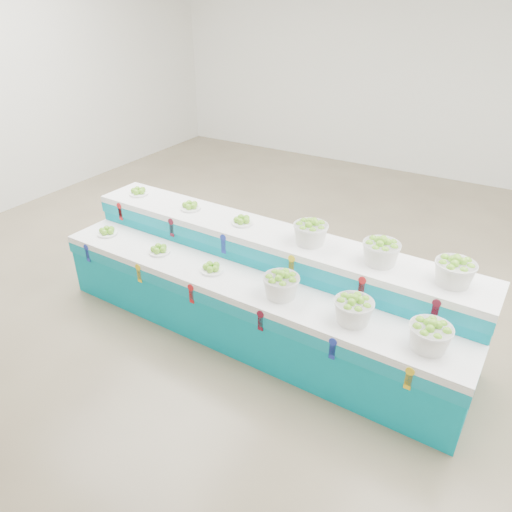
{
  "coord_description": "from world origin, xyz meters",
  "views": [
    {
      "loc": [
        2.14,
        -4.25,
        3.17
      ],
      "look_at": [
        0.05,
        -0.75,
        0.87
      ],
      "focal_mm": 33.63,
      "sensor_mm": 36.0,
      "label": 1
    }
  ],
  "objects_px": {
    "basket_lower_left": "(281,284)",
    "basket_upper_right": "(455,271)",
    "plate_upper_mid": "(190,205)",
    "display_stand": "(256,287)"
  },
  "relations": [
    {
      "from": "basket_lower_left",
      "to": "basket_upper_right",
      "type": "bearing_deg",
      "value": 20.21
    },
    {
      "from": "plate_upper_mid",
      "to": "basket_upper_right",
      "type": "relative_size",
      "value": 0.67
    },
    {
      "from": "display_stand",
      "to": "basket_upper_right",
      "type": "xyz_separation_m",
      "value": [
        1.77,
        0.21,
        0.63
      ]
    },
    {
      "from": "basket_lower_left",
      "to": "plate_upper_mid",
      "type": "height_order",
      "value": "plate_upper_mid"
    },
    {
      "from": "plate_upper_mid",
      "to": "basket_upper_right",
      "type": "xyz_separation_m",
      "value": [
        2.8,
        -0.1,
        0.07
      ]
    },
    {
      "from": "basket_lower_left",
      "to": "basket_upper_right",
      "type": "relative_size",
      "value": 1.0
    },
    {
      "from": "display_stand",
      "to": "plate_upper_mid",
      "type": "bearing_deg",
      "value": 165.45
    },
    {
      "from": "basket_lower_left",
      "to": "plate_upper_mid",
      "type": "relative_size",
      "value": 1.48
    },
    {
      "from": "basket_lower_left",
      "to": "plate_upper_mid",
      "type": "bearing_deg",
      "value": 157.97
    },
    {
      "from": "display_stand",
      "to": "basket_lower_left",
      "type": "relative_size",
      "value": 13.1
    }
  ]
}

